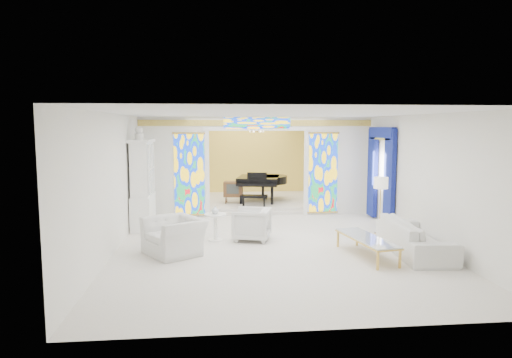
{
  "coord_description": "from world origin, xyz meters",
  "views": [
    {
      "loc": [
        -1.41,
        -11.73,
        2.73
      ],
      "look_at": [
        -0.21,
        0.2,
        1.33
      ],
      "focal_mm": 32.0,
      "sensor_mm": 36.0,
      "label": 1
    }
  ],
  "objects": [
    {
      "name": "stained_glass_right",
      "position": [
        2.03,
        1.89,
        1.3
      ],
      "size": [
        0.9,
        0.04,
        2.4
      ],
      "primitive_type": "cube",
      "color": "gold",
      "rests_on": "partition_wall"
    },
    {
      "name": "blue_drapes",
      "position": [
        3.4,
        0.7,
        1.58
      ],
      "size": [
        0.14,
        1.85,
        2.65
      ],
      "color": "navy",
      "rests_on": "wall_right"
    },
    {
      "name": "armchair_left",
      "position": [
        -2.19,
        -2.06,
        0.39
      ],
      "size": [
        1.52,
        1.57,
        0.78
      ],
      "primitive_type": "imported",
      "rotation": [
        0.0,
        0.0,
        -1.0
      ],
      "color": "white",
      "rests_on": "floor"
    },
    {
      "name": "china_cabinet",
      "position": [
        -3.22,
        0.6,
        1.17
      ],
      "size": [
        0.56,
        1.46,
        2.72
      ],
      "color": "white",
      "rests_on": "floor"
    },
    {
      "name": "sofa",
      "position": [
        2.95,
        -2.53,
        0.36
      ],
      "size": [
        1.12,
        2.5,
        0.71
      ],
      "primitive_type": "imported",
      "rotation": [
        0.0,
        0.0,
        1.5
      ],
      "color": "silver",
      "rests_on": "floor"
    },
    {
      "name": "tv_console",
      "position": [
        -0.66,
        3.25,
        0.65
      ],
      "size": [
        0.68,
        0.51,
        0.72
      ],
      "rotation": [
        0.0,
        0.0,
        -0.16
      ],
      "color": "brown",
      "rests_on": "alcove_platform"
    },
    {
      "name": "grand_piano",
      "position": [
        0.37,
        3.66,
        0.88
      ],
      "size": [
        1.96,
        2.67,
        1.03
      ],
      "rotation": [
        0.0,
        0.0,
        -0.21
      ],
      "color": "black",
      "rests_on": "alcove_platform"
    },
    {
      "name": "coffee_table",
      "position": [
        1.83,
        -2.69,
        0.38
      ],
      "size": [
        0.87,
        1.94,
        0.42
      ],
      "rotation": [
        0.0,
        0.0,
        0.16
      ],
      "color": "silver",
      "rests_on": "floor"
    },
    {
      "name": "vase",
      "position": [
        -1.3,
        -1.0,
        0.75
      ],
      "size": [
        0.2,
        0.2,
        0.19
      ],
      "primitive_type": "imported",
      "rotation": [
        0.0,
        0.0,
        0.09
      ],
      "color": "silver",
      "rests_on": "side_table"
    },
    {
      "name": "side_table",
      "position": [
        -1.3,
        -1.0,
        0.43
      ],
      "size": [
        0.62,
        0.62,
        0.65
      ],
      "rotation": [
        0.0,
        0.0,
        0.2
      ],
      "color": "white",
      "rests_on": "floor"
    },
    {
      "name": "wall_back",
      "position": [
        0.0,
        6.0,
        1.5
      ],
      "size": [
        7.0,
        0.02,
        3.0
      ],
      "primitive_type": "cube",
      "color": "white",
      "rests_on": "floor"
    },
    {
      "name": "stained_glass_transom",
      "position": [
        0.0,
        1.89,
        2.82
      ],
      "size": [
        2.0,
        0.04,
        0.34
      ],
      "primitive_type": "cube",
      "color": "gold",
      "rests_on": "partition_wall"
    },
    {
      "name": "gold_curtain_back",
      "position": [
        0.0,
        5.88,
        1.5
      ],
      "size": [
        6.7,
        0.1,
        2.9
      ],
      "primitive_type": "cube",
      "color": "#FCDA57",
      "rests_on": "wall_back"
    },
    {
      "name": "wall_front",
      "position": [
        0.0,
        -6.0,
        1.5
      ],
      "size": [
        7.0,
        0.02,
        3.0
      ],
      "primitive_type": "cube",
      "color": "white",
      "rests_on": "floor"
    },
    {
      "name": "wall_left",
      "position": [
        -3.5,
        0.0,
        1.5
      ],
      "size": [
        0.02,
        12.0,
        3.0
      ],
      "primitive_type": "cube",
      "color": "white",
      "rests_on": "floor"
    },
    {
      "name": "ceiling",
      "position": [
        0.0,
        0.0,
        3.0
      ],
      "size": [
        7.0,
        12.0,
        0.02
      ],
      "primitive_type": "cube",
      "color": "silver",
      "rests_on": "wall_back"
    },
    {
      "name": "partition_wall",
      "position": [
        0.0,
        2.0,
        1.65
      ],
      "size": [
        7.0,
        0.22,
        3.0
      ],
      "color": "white",
      "rests_on": "floor"
    },
    {
      "name": "floor_lamp",
      "position": [
        2.86,
        -0.73,
        1.24
      ],
      "size": [
        0.46,
        0.46,
        1.45
      ],
      "rotation": [
        0.0,
        0.0,
        -0.36
      ],
      "color": "gold",
      "rests_on": "floor"
    },
    {
      "name": "chandelier",
      "position": [
        0.2,
        4.0,
        2.55
      ],
      "size": [
        0.48,
        0.48,
        0.3
      ],
      "primitive_type": "cylinder",
      "color": "gold",
      "rests_on": "ceiling"
    },
    {
      "name": "alcove_platform",
      "position": [
        0.0,
        4.1,
        0.09
      ],
      "size": [
        6.8,
        3.8,
        0.18
      ],
      "primitive_type": "cube",
      "color": "white",
      "rests_on": "floor"
    },
    {
      "name": "floor",
      "position": [
        0.0,
        0.0,
        0.0
      ],
      "size": [
        12.0,
        12.0,
        0.0
      ],
      "primitive_type": "plane",
      "color": "white",
      "rests_on": "ground"
    },
    {
      "name": "armchair_right",
      "position": [
        -0.44,
        -1.04,
        0.39
      ],
      "size": [
        1.04,
        1.02,
        0.77
      ],
      "primitive_type": "imported",
      "rotation": [
        0.0,
        0.0,
        -1.84
      ],
      "color": "white",
      "rests_on": "floor"
    },
    {
      "name": "wall_right",
      "position": [
        3.5,
        0.0,
        1.5
      ],
      "size": [
        0.02,
        12.0,
        3.0
      ],
      "primitive_type": "cube",
      "color": "white",
      "rests_on": "floor"
    },
    {
      "name": "stained_glass_left",
      "position": [
        -2.03,
        1.89,
        1.3
      ],
      "size": [
        0.9,
        0.04,
        2.4
      ],
      "primitive_type": "cube",
      "color": "gold",
      "rests_on": "partition_wall"
    }
  ]
}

